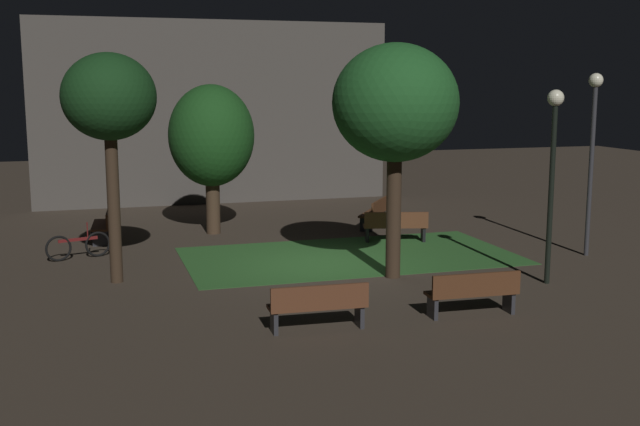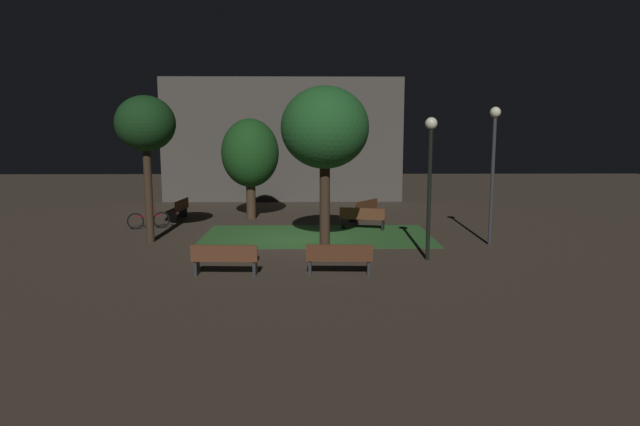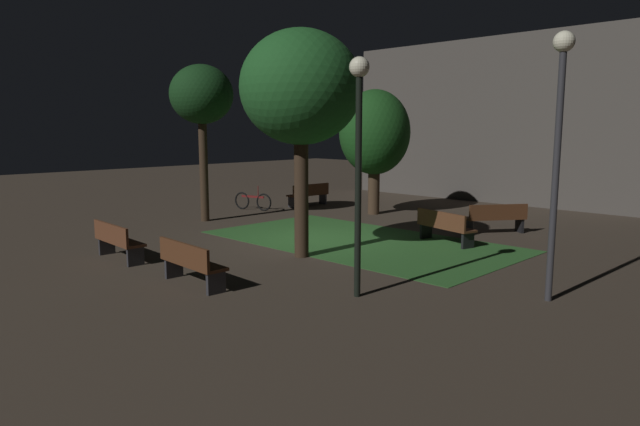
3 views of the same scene
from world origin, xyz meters
The scene contains 14 objects.
ground_plane centered at (0.00, 0.00, 0.00)m, with size 60.00×60.00×0.00m, color #3D3328.
grass_lawn centered at (1.00, 0.76, 0.01)m, with size 8.50×4.58×0.01m, color #2D6028.
bench_near_trees centered at (-1.56, -4.94, 0.48)m, with size 1.82×0.57×0.88m.
bench_back_row centered at (1.55, -4.94, 0.48)m, with size 1.82×0.56×0.88m.
bench_by_lamp centered at (2.83, 2.10, 0.48)m, with size 1.86×0.92×0.88m.
bench_lawn_edge centered at (3.11, 4.44, 0.48)m, with size 1.43×1.75×0.88m.
bench_front_right centered at (-5.05, 4.72, 0.48)m, with size 0.62×1.83×0.88m.
tree_back_right centered at (-4.91, -0.25, 4.07)m, with size 2.05×2.05×5.10m.
tree_right_canopy centered at (1.23, -1.63, 3.96)m, with size 2.84×2.84×5.33m.
tree_near_wall centered at (-1.89, 4.90, 2.89)m, with size 2.52×2.52×4.42m.
lamp_post_plaza_east centered at (4.33, -3.16, 2.95)m, with size 0.36×0.36×4.30m.
lamp_post_path_center centered at (6.95, -0.94, 3.17)m, with size 0.36×0.36×4.69m.
bicycle centered at (-5.74, 2.44, 0.34)m, with size 1.61×0.52×0.93m.
building_wall_backdrop centered at (-0.78, 11.09, 3.36)m, with size 13.16×0.80×6.72m, color #4C4742.
Camera 1 is at (-5.45, -17.91, 4.42)m, focal length 43.64 mm.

